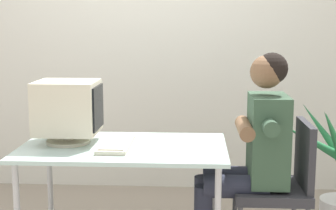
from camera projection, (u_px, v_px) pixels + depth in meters
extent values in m
cube|color=silver|center=(181.00, 16.00, 4.21)|extent=(8.00, 0.10, 3.00)
cylinder|color=#B7B7BC|center=(50.00, 186.00, 3.38)|extent=(0.04, 0.04, 0.69)
cylinder|color=#B7B7BC|center=(214.00, 189.00, 3.31)|extent=(0.04, 0.04, 0.69)
cube|color=silver|center=(124.00, 148.00, 2.98)|extent=(1.23, 0.74, 0.02)
cylinder|color=beige|center=(68.00, 141.00, 3.04)|extent=(0.27, 0.27, 0.02)
cylinder|color=beige|center=(68.00, 136.00, 3.04)|extent=(0.06, 0.06, 0.04)
cube|color=beige|center=(67.00, 107.00, 3.01)|extent=(0.37, 0.33, 0.32)
cube|color=black|center=(98.00, 107.00, 3.00)|extent=(0.01, 0.28, 0.26)
cube|color=beige|center=(116.00, 144.00, 2.97)|extent=(0.18, 0.47, 0.02)
cube|color=beige|center=(116.00, 141.00, 2.97)|extent=(0.15, 0.42, 0.01)
cube|color=#2D2D33|center=(269.00, 190.00, 3.01)|extent=(0.44, 0.44, 0.06)
cube|color=#2D2D33|center=(305.00, 155.00, 2.96)|extent=(0.04, 0.40, 0.39)
cube|color=#334C38|center=(268.00, 139.00, 2.96)|extent=(0.22, 0.36, 0.53)
sphere|color=brown|center=(267.00, 72.00, 2.89)|extent=(0.20, 0.20, 0.20)
sphere|color=black|center=(272.00, 68.00, 2.89)|extent=(0.19, 0.19, 0.19)
cylinder|color=#262838|center=(236.00, 187.00, 2.93)|extent=(0.38, 0.14, 0.14)
cylinder|color=#262838|center=(234.00, 177.00, 3.10)|extent=(0.38, 0.14, 0.14)
cylinder|color=#334C38|center=(270.00, 127.00, 2.74)|extent=(0.09, 0.14, 0.09)
cylinder|color=#334C38|center=(261.00, 114.00, 3.15)|extent=(0.09, 0.14, 0.09)
cylinder|color=brown|center=(245.00, 128.00, 2.96)|extent=(0.09, 0.36, 0.09)
cone|color=#256E3E|center=(335.00, 137.00, 3.39)|extent=(0.12, 0.48, 0.34)
cone|color=#256E3E|center=(325.00, 134.00, 3.31)|extent=(0.34, 0.33, 0.44)
cone|color=#256E3E|center=(316.00, 144.00, 3.25)|extent=(0.50, 0.15, 0.31)
cone|color=#256E3E|center=(335.00, 139.00, 3.12)|extent=(0.31, 0.32, 0.47)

